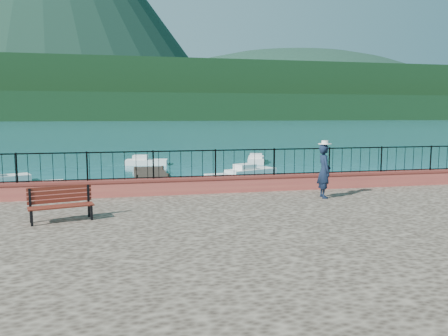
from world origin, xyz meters
name	(u,v)px	position (x,y,z in m)	size (l,w,h in m)	color
ground	(252,257)	(0.00, 0.00, 0.00)	(2000.00, 2000.00, 0.00)	#19596B
parapet	(224,184)	(0.00, 3.70, 1.49)	(28.00, 0.46, 0.58)	#B75242
railing	(224,163)	(0.00, 3.70, 2.25)	(27.00, 0.05, 0.95)	black
dock	(155,186)	(-2.00, 12.00, 0.15)	(2.00, 16.00, 0.30)	#2D231C
far_forest	(132,107)	(0.00, 300.00, 9.00)	(900.00, 60.00, 18.00)	black
foothills	(131,93)	(0.00, 360.00, 22.00)	(900.00, 120.00, 44.00)	black
companion_hill	(293,118)	(220.00, 560.00, 0.00)	(448.00, 384.00, 180.00)	#142D23
park_bench	(61,211)	(-5.10, 0.42, 1.48)	(1.70, 0.92, 0.90)	black
person	(324,171)	(3.08, 1.98, 2.11)	(0.66, 0.43, 1.81)	black
hat	(325,142)	(3.08, 1.98, 3.07)	(0.44, 0.44, 0.12)	white
boat_0	(62,188)	(-6.57, 10.94, 0.40)	(3.37, 1.30, 0.80)	silver
boat_1	(226,181)	(1.87, 11.48, 0.40)	(3.49, 1.30, 0.80)	white
boat_2	(251,169)	(4.57, 16.12, 0.40)	(3.45, 1.30, 0.80)	silver
boat_4	(147,160)	(-1.93, 23.77, 0.40)	(3.26, 1.30, 0.80)	white
boat_5	(256,158)	(7.16, 23.62, 0.40)	(3.80, 1.30, 0.80)	silver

